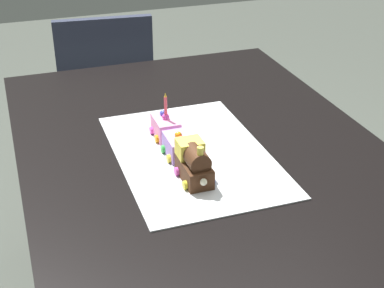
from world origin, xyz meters
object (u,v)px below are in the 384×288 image
at_px(cake_locomotive, 194,163).
at_px(cake_car_flatbed_bubblegum, 166,127).
at_px(dining_table, 200,177).
at_px(cake_car_tanker_lavender, 178,146).
at_px(chair, 106,95).
at_px(birthday_candle, 166,104).

xyz_separation_m(cake_locomotive, cake_car_flatbed_bubblegum, (0.25, 0.00, -0.02)).
bearing_deg(dining_table, cake_car_flatbed_bubblegum, 47.50).
relative_size(cake_locomotive, cake_car_tanker_lavender, 1.40).
height_order(chair, cake_car_tanker_lavender, chair).
distance_m(chair, birthday_candle, 1.03).
distance_m(dining_table, cake_locomotive, 0.25).
xyz_separation_m(chair, cake_car_tanker_lavender, (-1.08, -0.00, 0.30)).
bearing_deg(cake_car_flatbed_bubblegum, cake_car_tanker_lavender, 180.00).
bearing_deg(chair, cake_car_tanker_lavender, 95.64).
bearing_deg(dining_table, chair, 4.45).
xyz_separation_m(dining_table, chair, (1.03, 0.08, -0.16)).
relative_size(chair, birthday_candle, 13.21).
height_order(dining_table, birthday_candle, birthday_candle).
relative_size(cake_car_tanker_lavender, birthday_candle, 1.54).
distance_m(cake_car_tanker_lavender, birthday_candle, 0.14).
bearing_deg(cake_locomotive, chair, 0.04).
bearing_deg(birthday_candle, cake_locomotive, 180.00).
relative_size(chair, cake_locomotive, 6.14).
height_order(dining_table, cake_car_tanker_lavender, cake_car_tanker_lavender).
bearing_deg(cake_car_flatbed_bubblegum, birthday_candle, -180.00).
bearing_deg(cake_car_tanker_lavender, cake_locomotive, -180.00).
xyz_separation_m(cake_locomotive, cake_car_tanker_lavender, (0.13, 0.00, -0.02)).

